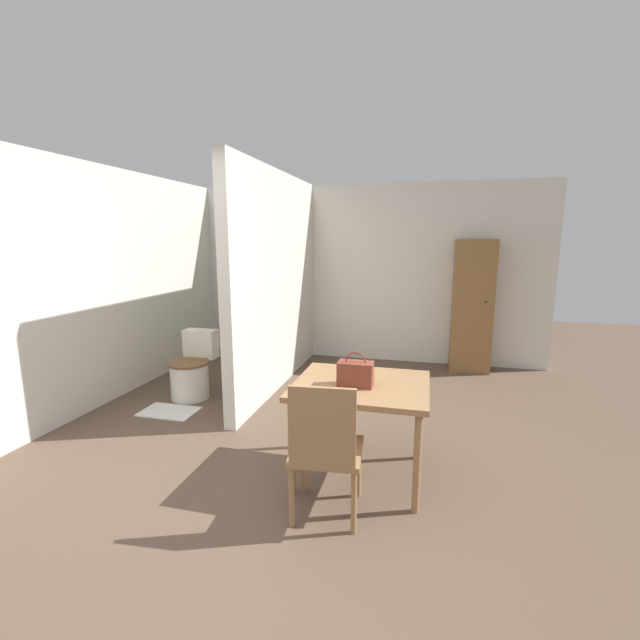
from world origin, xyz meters
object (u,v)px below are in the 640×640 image
dining_table (361,394)px  handbag (355,373)px  wooden_cabinet (472,306)px  toilet (192,371)px  wooden_chair (325,447)px

dining_table → handbag: handbag is taller
handbag → wooden_cabinet: size_ratio=0.14×
toilet → handbag: handbag is taller
wooden_chair → toilet: wooden_chair is taller
wooden_chair → handbag: bearing=73.5°
dining_table → wooden_cabinet: (1.02, 2.97, 0.23)m
wooden_cabinet → wooden_chair: bearing=-108.1°
dining_table → handbag: bearing=-116.0°
handbag → dining_table: bearing=64.0°
wooden_chair → handbag: handbag is taller
wooden_chair → handbag: 0.60m
toilet → wooden_cabinet: (3.09, 1.80, 0.58)m
toilet → wooden_cabinet: 3.62m
dining_table → wooden_cabinet: wooden_cabinet is taller
wooden_cabinet → dining_table: bearing=-108.9°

